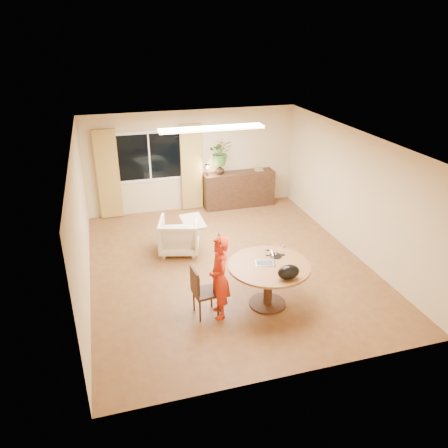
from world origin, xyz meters
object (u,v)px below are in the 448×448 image
object	(u,v)px
child	(219,277)
armchair	(179,235)
sideboard	(239,189)
dining_chair	(206,291)
dining_table	(269,273)

from	to	relation	value
child	armchair	bearing A→B (deg)	-171.35
armchair	sideboard	world-z (taller)	sideboard
dining_chair	child	world-z (taller)	child
dining_table	child	size ratio (longest dim) A/B	0.97
dining_table	sideboard	size ratio (longest dim) A/B	0.74
child	sideboard	size ratio (longest dim) A/B	0.77
dining_table	armchair	size ratio (longest dim) A/B	1.67
sideboard	dining_chair	bearing A→B (deg)	-114.29
child	dining_chair	bearing A→B (deg)	-105.63
dining_table	sideboard	bearing A→B (deg)	78.45
dining_chair	child	xyz separation A→B (m)	(0.22, -0.08, 0.28)
dining_chair	sideboard	xyz separation A→B (m)	(2.04, 4.52, 0.02)
dining_table	child	world-z (taller)	child
dining_table	dining_chair	size ratio (longest dim) A/B	1.56
dining_chair	armchair	world-z (taller)	dining_chair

